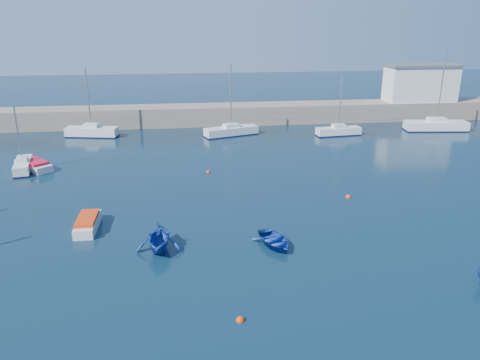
{
  "coord_description": "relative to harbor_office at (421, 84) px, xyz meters",
  "views": [
    {
      "loc": [
        -4.86,
        -19.43,
        14.31
      ],
      "look_at": [
        -0.33,
        16.74,
        1.6
      ],
      "focal_mm": 35.0,
      "sensor_mm": 36.0,
      "label": 1
    }
  ],
  "objects": [
    {
      "name": "sailboat_8",
      "position": [
        -1.3,
        -7.94,
        -4.42
      ],
      "size": [
        8.32,
        3.15,
        10.56
      ],
      "rotation": [
        0.0,
        0.0,
        1.46
      ],
      "color": "silver",
      "rests_on": "ground"
    },
    {
      "name": "buoy_0",
      "position": [
        -32.39,
        -45.87,
        -5.1
      ],
      "size": [
        0.45,
        0.45,
        0.45
      ],
      "primitive_type": "sphere",
      "color": "red",
      "rests_on": "ground"
    },
    {
      "name": "ground",
      "position": [
        -30.0,
        -46.0,
        -5.1
      ],
      "size": [
        220.0,
        220.0,
        0.0
      ],
      "primitive_type": "plane",
      "color": "#0C2537",
      "rests_on": "ground"
    },
    {
      "name": "sailboat_5",
      "position": [
        -46.29,
        -5.76,
        -4.43
      ],
      "size": [
        6.68,
        3.0,
        8.61
      ],
      "rotation": [
        0.0,
        0.0,
        1.38
      ],
      "color": "silver",
      "rests_on": "ground"
    },
    {
      "name": "motorboat_2",
      "position": [
        -49.73,
        -18.92,
        -4.64
      ],
      "size": [
        4.41,
        4.63,
        0.98
      ],
      "rotation": [
        0.0,
        0.0,
        0.73
      ],
      "color": "silver",
      "rests_on": "ground"
    },
    {
      "name": "dinghy_left",
      "position": [
        -36.67,
        -37.82,
        -4.19
      ],
      "size": [
        3.24,
        3.68,
        1.82
      ],
      "primitive_type": "imported",
      "rotation": [
        0.0,
        0.0,
        -0.08
      ],
      "color": "#163B9D",
      "rests_on": "ground"
    },
    {
      "name": "dinghy_center",
      "position": [
        -29.14,
        -38.08,
        -4.75
      ],
      "size": [
        3.26,
        3.91,
        0.7
      ],
      "primitive_type": "imported",
      "rotation": [
        0.0,
        0.0,
        0.29
      ],
      "color": "#163B9D",
      "rests_on": "ground"
    },
    {
      "name": "buoy_3",
      "position": [
        -32.55,
        -22.02,
        -5.1
      ],
      "size": [
        0.41,
        0.41,
        0.41
      ],
      "primitive_type": "sphere",
      "color": "red",
      "rests_on": "ground"
    },
    {
      "name": "harbor_office",
      "position": [
        0.0,
        0.0,
        0.0
      ],
      "size": [
        10.0,
        4.0,
        5.0
      ],
      "primitive_type": "cube",
      "color": "silver",
      "rests_on": "back_wall"
    },
    {
      "name": "back_wall",
      "position": [
        -30.0,
        0.0,
        -3.8
      ],
      "size": [
        96.0,
        4.5,
        2.6
      ],
      "primitive_type": "cube",
      "color": "gray",
      "rests_on": "ground"
    },
    {
      "name": "sailboat_6",
      "position": [
        -28.73,
        -7.34,
        -4.5
      ],
      "size": [
        7.13,
        3.99,
        8.99
      ],
      "rotation": [
        0.0,
        0.0,
        1.89
      ],
      "color": "silver",
      "rests_on": "ground"
    },
    {
      "name": "sailboat_7",
      "position": [
        -15.09,
        -8.94,
        -4.53
      ],
      "size": [
        5.84,
        2.17,
        7.58
      ],
      "rotation": [
        0.0,
        0.0,
        1.67
      ],
      "color": "silver",
      "rests_on": "ground"
    },
    {
      "name": "motorboat_1",
      "position": [
        -41.87,
        -33.87,
        -4.66
      ],
      "size": [
        1.37,
        3.85,
        0.94
      ],
      "rotation": [
        0.0,
        0.0,
        -0.01
      ],
      "color": "silver",
      "rests_on": "ground"
    },
    {
      "name": "sailboat_3",
      "position": [
        -50.61,
        -19.24,
        -4.55
      ],
      "size": [
        2.33,
        5.12,
        6.68
      ],
      "rotation": [
        0.0,
        0.0,
        0.2
      ],
      "color": "silver",
      "rests_on": "ground"
    },
    {
      "name": "buoy_1",
      "position": [
        -21.25,
        -30.19,
        -5.1
      ],
      "size": [
        0.47,
        0.47,
        0.47
      ],
      "primitive_type": "sphere",
      "color": "#CD3F0F",
      "rests_on": "ground"
    }
  ]
}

